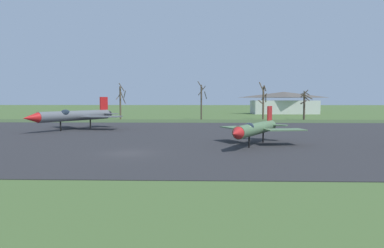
% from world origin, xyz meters
% --- Properties ---
extents(ground_plane, '(600.00, 600.00, 0.00)m').
position_xyz_m(ground_plane, '(0.00, 0.00, 0.00)').
color(ground_plane, '#425B2D').
extents(asphalt_apron, '(105.80, 52.19, 0.05)m').
position_xyz_m(asphalt_apron, '(0.00, 15.66, 0.03)').
color(asphalt_apron, '#28282B').
rests_on(asphalt_apron, ground).
extents(grass_verge_strip, '(165.80, 12.00, 0.06)m').
position_xyz_m(grass_verge_strip, '(0.00, 47.75, 0.03)').
color(grass_verge_strip, '#374A29').
rests_on(grass_verge_strip, ground).
extents(jet_fighter_front_left, '(12.97, 16.06, 5.35)m').
position_xyz_m(jet_fighter_front_left, '(-13.90, 23.94, 2.34)').
color(jet_fighter_front_left, '#565B60').
rests_on(jet_fighter_front_left, ground).
extents(jet_fighter_front_right, '(8.79, 12.03, 4.10)m').
position_xyz_m(jet_fighter_front_right, '(12.27, 5.77, 1.83)').
color(jet_fighter_front_right, '#4C6B47').
rests_on(jet_fighter_front_right, ground).
extents(bare_tree_far_left, '(2.74, 2.81, 8.96)m').
position_xyz_m(bare_tree_far_left, '(-13.62, 54.48, 4.50)').
color(bare_tree_far_left, brown).
rests_on(bare_tree_far_left, ground).
extents(bare_tree_left_of_center, '(2.36, 2.49, 9.39)m').
position_xyz_m(bare_tree_left_of_center, '(6.35, 54.69, 4.74)').
color(bare_tree_left_of_center, '#42382D').
rests_on(bare_tree_left_of_center, ground).
extents(bare_tree_center, '(2.30, 2.28, 9.28)m').
position_xyz_m(bare_tree_center, '(21.71, 56.13, 4.65)').
color(bare_tree_center, brown).
rests_on(bare_tree_center, ground).
extents(bare_tree_right_of_center, '(2.95, 2.90, 7.38)m').
position_xyz_m(bare_tree_right_of_center, '(31.56, 54.96, 3.96)').
color(bare_tree_right_of_center, '#42382D').
rests_on(bare_tree_right_of_center, ground).
extents(visitor_building, '(23.24, 11.77, 7.66)m').
position_xyz_m(visitor_building, '(34.93, 91.09, 3.72)').
color(visitor_building, beige).
rests_on(visitor_building, ground).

